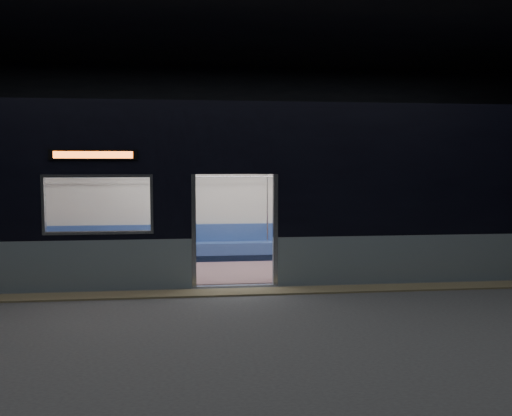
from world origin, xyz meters
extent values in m
cube|color=#47494C|center=(0.00, 0.00, -0.01)|extent=(24.00, 14.00, 0.01)
cube|color=black|center=(0.00, 6.98, 2.50)|extent=(24.00, 0.04, 5.00)
cube|color=black|center=(0.00, -6.98, 2.50)|extent=(24.00, 0.04, 5.00)
cube|color=#8C7F59|center=(0.00, 0.55, 0.01)|extent=(22.80, 0.50, 0.03)
cube|color=gray|center=(4.85, 1.06, 0.45)|extent=(8.30, 0.12, 0.90)
cube|color=black|center=(4.85, 1.06, 2.05)|extent=(8.30, 0.12, 2.30)
cube|color=black|center=(0.00, 1.06, 2.62)|extent=(1.40, 0.12, 1.15)
cube|color=#B7BABC|center=(-0.74, 1.06, 1.02)|extent=(0.08, 0.14, 2.05)
cube|color=#B7BABC|center=(0.74, 1.06, 1.02)|extent=(0.08, 0.14, 2.05)
cube|color=black|center=(-2.45, 0.98, 2.39)|extent=(1.50, 0.04, 0.18)
cube|color=#FF5F19|center=(-2.45, 0.97, 2.39)|extent=(1.34, 0.03, 0.12)
cube|color=silver|center=(0.00, 3.94, 1.60)|extent=(18.00, 0.12, 3.20)
cube|color=black|center=(0.00, 2.50, 3.28)|extent=(18.00, 3.00, 0.15)
cube|color=#846061|center=(0.00, 2.50, 0.02)|extent=(17.76, 2.76, 0.04)
cube|color=silver|center=(0.00, 2.50, 2.35)|extent=(17.76, 2.76, 0.10)
cube|color=#304C8D|center=(0.00, 3.62, 0.24)|extent=(11.00, 0.48, 0.41)
cube|color=#304C8D|center=(0.00, 3.81, 0.65)|extent=(11.00, 0.10, 0.40)
cube|color=#71525D|center=(-3.30, 1.41, 0.24)|extent=(4.40, 0.48, 0.41)
cube|color=#71525D|center=(3.30, 1.41, 0.24)|extent=(4.40, 0.48, 0.41)
cylinder|color=silver|center=(-0.95, 1.37, 1.17)|extent=(0.04, 0.04, 2.26)
cylinder|color=silver|center=(-0.95, 3.63, 1.17)|extent=(0.04, 0.04, 2.26)
cylinder|color=silver|center=(0.95, 1.37, 1.17)|extent=(0.04, 0.04, 2.26)
cylinder|color=silver|center=(0.95, 3.63, 1.17)|extent=(0.04, 0.04, 2.26)
cylinder|color=silver|center=(0.00, 3.58, 1.95)|extent=(11.00, 0.03, 0.03)
cube|color=black|center=(3.87, 3.38, 0.53)|extent=(0.18, 0.50, 0.17)
cube|color=black|center=(4.09, 3.38, 0.53)|extent=(0.18, 0.50, 0.17)
cylinder|color=black|center=(3.87, 3.16, 0.26)|extent=(0.12, 0.12, 0.43)
cylinder|color=black|center=(4.09, 3.16, 0.26)|extent=(0.12, 0.12, 0.43)
cube|color=#C55F88|center=(3.98, 3.59, 0.56)|extent=(0.42, 0.23, 0.21)
cylinder|color=#C55F88|center=(3.98, 3.62, 0.93)|extent=(0.48, 0.48, 0.55)
sphere|color=tan|center=(3.98, 3.60, 1.32)|extent=(0.22, 0.22, 0.22)
sphere|color=black|center=(3.98, 3.64, 1.36)|extent=(0.23, 0.23, 0.23)
cube|color=black|center=(3.97, 3.30, 0.69)|extent=(0.33, 0.30, 0.14)
cube|color=white|center=(5.00, 3.85, 1.46)|extent=(0.96, 0.03, 0.63)
camera|label=1|loc=(-0.75, -8.66, 2.22)|focal=38.00mm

